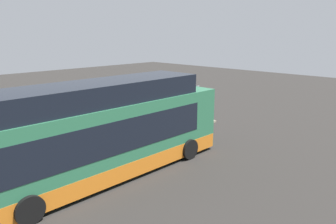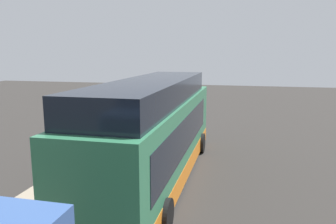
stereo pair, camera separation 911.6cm
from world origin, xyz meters
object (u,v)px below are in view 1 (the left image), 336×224
at_px(passenger_boarding, 122,123).
at_px(passenger_waiting, 85,135).
at_px(sign_post, 194,100).
at_px(bus_lead, 100,136).
at_px(suitcase, 77,147).

relative_size(passenger_boarding, passenger_waiting, 0.97).
bearing_deg(sign_post, passenger_waiting, 176.81).
bearing_deg(sign_post, bus_lead, -166.34).
relative_size(passenger_waiting, suitcase, 1.97).
relative_size(passenger_waiting, sign_post, 0.67).
height_order(bus_lead, passenger_waiting, bus_lead).
relative_size(passenger_boarding, sign_post, 0.65).
relative_size(bus_lead, sign_post, 4.52).
xyz_separation_m(bus_lead, suitcase, (0.57, 2.93, -1.39)).
xyz_separation_m(passenger_boarding, passenger_waiting, (-2.77, -0.71, 0.07)).
relative_size(bus_lead, passenger_boarding, 7.00).
bearing_deg(passenger_boarding, suitcase, -105.55).
relative_size(bus_lead, suitcase, 13.37).
bearing_deg(suitcase, sign_post, -6.00).
xyz_separation_m(passenger_boarding, sign_post, (4.99, -1.15, 0.77)).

